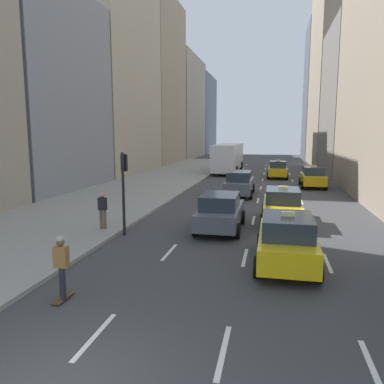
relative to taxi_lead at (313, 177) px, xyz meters
name	(u,v)px	position (x,y,z in m)	size (l,w,h in m)	color
sidewalk_left	(153,183)	(-13.80, -0.34, -0.81)	(8.00, 66.00, 0.15)	gray
lane_markings	(260,194)	(-4.20, -4.34, -0.87)	(5.72, 56.00, 0.01)	white
building_row_left	(136,75)	(-20.80, 14.66, 11.05)	(6.00, 92.63, 34.22)	gray
building_row_right	(363,31)	(5.20, 10.24, 13.86)	(6.00, 73.95, 34.69)	gray
taxi_lead	(313,177)	(0.00, 0.00, 0.00)	(2.02, 4.40, 1.87)	yellow
taxi_second	(278,169)	(-2.80, 6.33, 0.00)	(2.02, 4.40, 1.87)	yellow
taxi_third	(287,240)	(-2.80, -19.88, 0.00)	(2.02, 4.40, 1.87)	yellow
taxi_fourth	(282,205)	(-2.80, -13.58, 0.00)	(2.02, 4.40, 1.87)	yellow
sedan_black_near	(220,211)	(-5.60, -15.62, -0.02)	(2.02, 4.46, 1.70)	#565B66
sedan_silver_behind	(240,183)	(-5.60, -5.55, 0.02)	(2.02, 5.00, 1.78)	#565B66
city_bus	(228,157)	(-8.41, 11.62, 0.91)	(2.80, 11.61, 3.25)	silver
skateboarder	(62,265)	(-8.66, -23.84, 0.08)	(0.36, 0.80, 1.75)	brown
pedestrian_mid_block	(103,209)	(-10.69, -17.12, 0.19)	(0.36, 0.22, 1.65)	brown
traffic_light_pole	(124,180)	(-9.55, -17.36, 1.53)	(0.24, 0.42, 3.60)	black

